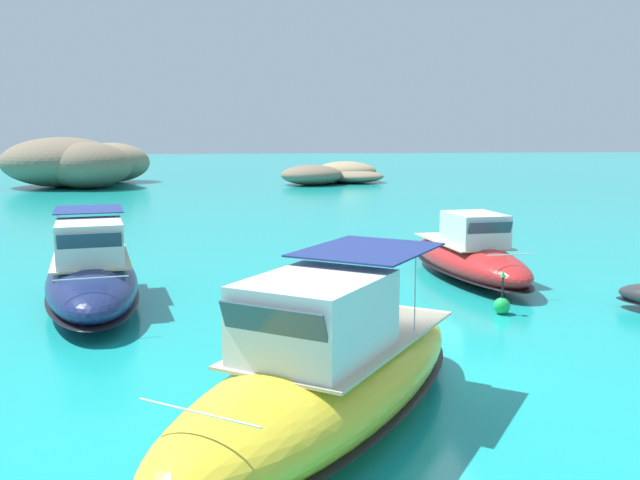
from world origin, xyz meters
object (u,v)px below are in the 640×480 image
islet_small (335,174)px  motorboat_red (469,257)px  motorboat_navy (92,277)px  channel_buoy (502,304)px  islet_large (80,164)px  motorboat_yellow (327,377)px

islet_small → motorboat_red: motorboat_red is taller
motorboat_navy → channel_buoy: bearing=-12.5°
islet_large → motorboat_navy: islet_large is taller
islet_large → motorboat_red: 63.09m
motorboat_navy → channel_buoy: size_ratio=7.32×
islet_small → motorboat_red: bearing=-93.6°
motorboat_yellow → channel_buoy: size_ratio=7.37×
islet_large → motorboat_yellow: size_ratio=2.13×
motorboat_red → motorboat_yellow: 15.97m
channel_buoy → islet_large: bearing=112.5°
motorboat_red → channel_buoy: (-0.90, -5.63, -0.61)m
channel_buoy → motorboat_red: bearing=81.0°
motorboat_red → channel_buoy: 5.74m
islet_small → channel_buoy: islet_small is taller
islet_large → islet_small: bearing=0.7°
motorboat_yellow → channel_buoy: motorboat_yellow is taller
islet_large → motorboat_navy: 60.85m
islet_large → motorboat_red: islet_large is taller
channel_buoy → motorboat_yellow: bearing=-131.5°
channel_buoy → motorboat_navy: bearing=167.5°
motorboat_navy → motorboat_red: bearing=9.8°
islet_small → channel_buoy: size_ratio=11.03×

